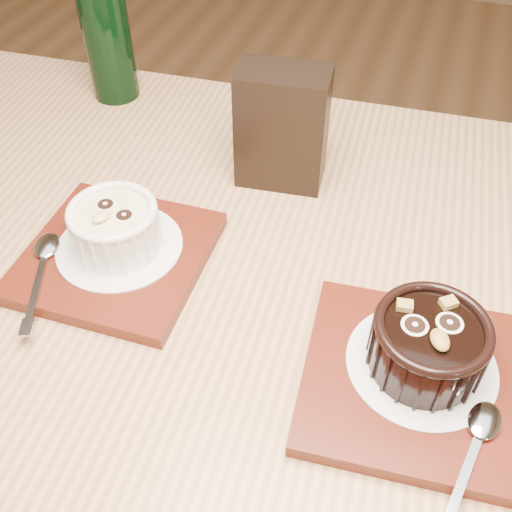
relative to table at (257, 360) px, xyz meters
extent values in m
plane|color=brown|center=(-0.17, 0.24, -0.66)|extent=(5.00, 5.00, 0.00)
cube|color=#986C42|center=(0.00, 0.00, 0.07)|extent=(1.25, 0.87, 0.04)
cylinder|color=#986C42|center=(-0.57, 0.32, -0.30)|extent=(0.06, 0.06, 0.71)
cube|color=#571A0E|center=(-0.16, 0.01, 0.10)|extent=(0.18, 0.18, 0.01)
cylinder|color=white|center=(-0.16, 0.02, 0.11)|extent=(0.13, 0.13, 0.00)
cylinder|color=white|center=(-0.16, 0.02, 0.13)|extent=(0.09, 0.09, 0.04)
cylinder|color=#DDC987|center=(-0.16, 0.02, 0.15)|extent=(0.07, 0.07, 0.00)
torus|color=white|center=(-0.16, 0.02, 0.15)|extent=(0.09, 0.09, 0.01)
cylinder|color=black|center=(-0.17, 0.03, 0.15)|extent=(0.02, 0.02, 0.00)
cylinder|color=black|center=(-0.14, 0.02, 0.15)|extent=(0.02, 0.02, 0.00)
ellipsoid|color=#DDB681|center=(-0.16, 0.01, 0.16)|extent=(0.02, 0.02, 0.01)
cube|color=#571A0E|center=(0.15, -0.04, 0.10)|extent=(0.19, 0.19, 0.01)
cylinder|color=white|center=(0.16, -0.03, 0.11)|extent=(0.13, 0.13, 0.00)
cylinder|color=black|center=(0.16, -0.03, 0.13)|extent=(0.09, 0.09, 0.05)
cylinder|color=black|center=(0.16, -0.03, 0.15)|extent=(0.08, 0.08, 0.00)
torus|color=black|center=(0.16, -0.03, 0.16)|extent=(0.10, 0.10, 0.01)
cylinder|color=black|center=(0.14, -0.03, 0.16)|extent=(0.02, 0.02, 0.00)
cylinder|color=black|center=(0.17, -0.02, 0.16)|extent=(0.02, 0.02, 0.00)
ellipsoid|color=olive|center=(0.16, -0.04, 0.16)|extent=(0.02, 0.03, 0.01)
cube|color=olive|center=(0.13, -0.01, 0.16)|extent=(0.01, 0.01, 0.01)
cube|color=olive|center=(0.17, 0.00, 0.16)|extent=(0.02, 0.02, 0.01)
cube|color=black|center=(-0.04, 0.20, 0.16)|extent=(0.11, 0.07, 0.14)
cylinder|color=black|center=(-0.32, 0.31, 0.18)|extent=(0.06, 0.06, 0.17)
camera|label=1|loc=(0.12, -0.35, 0.54)|focal=42.00mm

